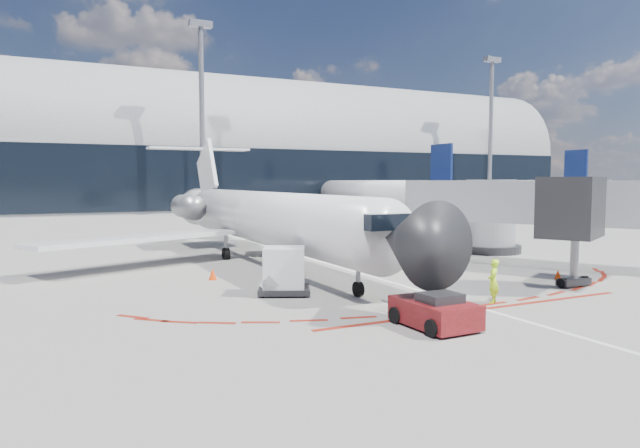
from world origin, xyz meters
name	(u,v)px	position (x,y,z in m)	size (l,w,h in m)	color
ground	(338,267)	(0.00, 0.00, 0.00)	(260.00, 260.00, 0.00)	slate
apron_centerline	(322,262)	(0.00, 2.00, 0.01)	(0.25, 40.00, 0.01)	silver
apron_stop_bar	(483,309)	(0.00, -11.50, 0.01)	(14.00, 0.25, 0.01)	maroon
terminal_building	(143,156)	(0.00, 64.97, 8.52)	(150.00, 24.15, 24.00)	#989B9E
jet_bridge	(513,211)	(9.79, -3.01, 3.01)	(10.03, 15.20, 4.90)	gray
light_mast_centre	(202,122)	(5.00, 48.00, 12.50)	(0.70, 0.70, 25.00)	gray
light_mast_east	(490,135)	(55.00, 48.00, 12.50)	(0.70, 0.70, 25.00)	gray
regional_jet	(260,216)	(-3.00, 4.06, 2.65)	(25.68, 31.66, 7.93)	silver
pushback_tug	(435,312)	(-3.21, -12.80, 0.51)	(1.96, 4.47, 1.16)	#500D0B
ramp_worker	(493,281)	(1.07, -10.85, 0.86)	(0.63, 0.41, 1.72)	#BCFE1A
uld_container	(284,271)	(-5.54, -5.68, 0.98)	(2.65, 2.50, 1.97)	black
safety_cone_left	(213,274)	(-7.30, -0.98, 0.27)	(0.39, 0.39, 0.54)	#E63804
safety_cone_right	(558,274)	(7.68, -8.16, 0.24)	(0.34, 0.34, 0.47)	#E63804
bg_airliner_1	(374,174)	(26.87, 40.04, 5.57)	(34.43, 36.46, 11.14)	silver
bg_airliner_2	(499,175)	(52.04, 42.71, 5.60)	(34.61, 36.64, 11.20)	silver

